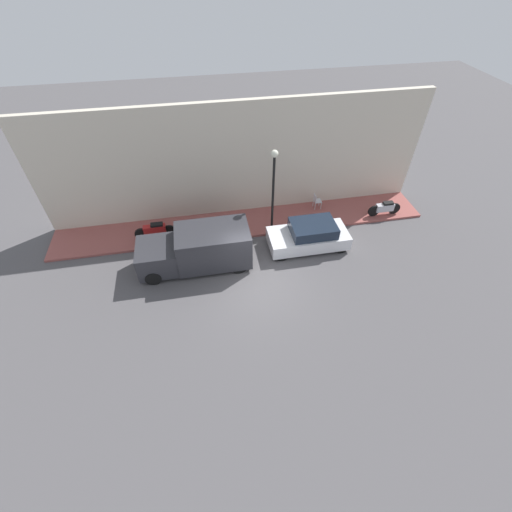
# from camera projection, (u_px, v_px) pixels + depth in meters

# --- Properties ---
(ground_plane) EXTENTS (60.00, 60.00, 0.00)m
(ground_plane) POSITION_uv_depth(u_px,v_px,m) (257.00, 282.00, 15.30)
(ground_plane) COLOR #514F51
(sidewalk) EXTENTS (2.30, 19.34, 0.12)m
(sidewalk) POSITION_uv_depth(u_px,v_px,m) (243.00, 223.00, 18.23)
(sidewalk) COLOR #934C47
(sidewalk) RESTS_ON ground_plane
(building_facade) EXTENTS (0.30, 19.34, 5.97)m
(building_facade) POSITION_uv_depth(u_px,v_px,m) (237.00, 162.00, 17.11)
(building_facade) COLOR beige
(building_facade) RESTS_ON ground_plane
(parked_car) EXTENTS (1.72, 3.85, 1.37)m
(parked_car) POSITION_uv_depth(u_px,v_px,m) (309.00, 236.00, 16.60)
(parked_car) COLOR silver
(parked_car) RESTS_ON ground_plane
(delivery_van) EXTENTS (1.94, 5.02, 1.95)m
(delivery_van) POSITION_uv_depth(u_px,v_px,m) (197.00, 249.00, 15.42)
(delivery_van) COLOR #2D2D33
(delivery_van) RESTS_ON ground_plane
(motorcycle_black) EXTENTS (0.30, 2.06, 0.80)m
(motorcycle_black) POSITION_uv_depth(u_px,v_px,m) (211.00, 229.00, 17.11)
(motorcycle_black) COLOR black
(motorcycle_black) RESTS_ON sidewalk
(motorcycle_red) EXTENTS (0.30, 2.02, 0.85)m
(motorcycle_red) POSITION_uv_depth(u_px,v_px,m) (155.00, 230.00, 17.00)
(motorcycle_red) COLOR #B21E1E
(motorcycle_red) RESTS_ON sidewalk
(scooter_silver) EXTENTS (0.30, 1.82, 0.80)m
(scooter_silver) POSITION_uv_depth(u_px,v_px,m) (385.00, 208.00, 18.38)
(scooter_silver) COLOR #B7B7BF
(scooter_silver) RESTS_ON sidewalk
(streetlamp) EXTENTS (0.34, 0.34, 4.39)m
(streetlamp) POSITION_uv_depth(u_px,v_px,m) (274.00, 180.00, 15.79)
(streetlamp) COLOR black
(streetlamp) RESTS_ON sidewalk
(cafe_chair) EXTENTS (0.40, 0.40, 0.85)m
(cafe_chair) POSITION_uv_depth(u_px,v_px,m) (316.00, 200.00, 18.79)
(cafe_chair) COLOR silver
(cafe_chair) RESTS_ON sidewalk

